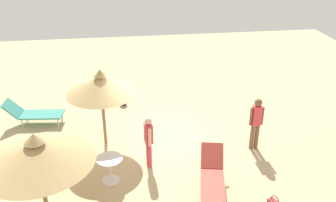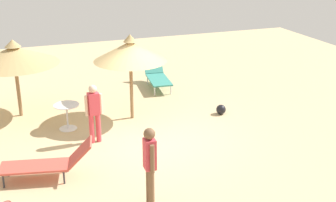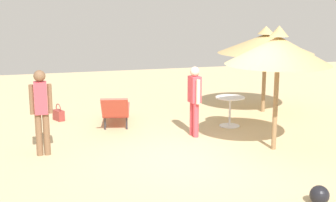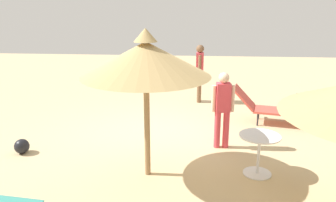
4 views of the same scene
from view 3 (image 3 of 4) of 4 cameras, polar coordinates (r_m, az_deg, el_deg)
name	(u,v)px [view 3 (image 3 of 4)]	position (r m, az deg, el deg)	size (l,w,h in m)	color
ground	(205,159)	(9.56, 4.50, -6.97)	(24.00, 24.00, 0.10)	tan
parasol_umbrella_edge	(278,50)	(9.79, 13.13, 5.95)	(2.14, 2.14, 2.57)	olive
parasol_umbrella_far_right	(266,43)	(13.22, 11.68, 6.80)	(2.60, 2.60, 2.37)	olive
lounge_chair_front	(116,109)	(11.72, -6.25, -1.01)	(1.04, 2.16, 0.90)	#CC4C3F
person_standing_center	(194,97)	(10.70, 3.21, 0.48)	(0.25, 0.47, 1.61)	#D83F4C
person_standing_far_left	(41,107)	(9.67, -15.03, -0.74)	(0.44, 0.23, 1.73)	brown
handbag	(59,115)	(12.57, -13.04, -1.62)	(0.30, 0.39, 0.44)	maroon
side_table_round	(230,106)	(11.70, 7.48, -0.61)	(0.72, 0.72, 0.74)	silver
beach_ball	(319,195)	(7.71, 17.78, -10.75)	(0.30, 0.30, 0.30)	black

